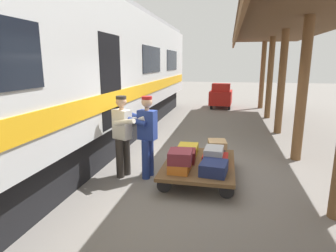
{
  "coord_description": "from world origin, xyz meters",
  "views": [
    {
      "loc": [
        -0.38,
        5.85,
        2.36
      ],
      "look_at": [
        0.72,
        0.57,
        1.15
      ],
      "focal_mm": 30.37,
      "sensor_mm": 36.0,
      "label": 1
    }
  ],
  "objects_px": {
    "suitcase_red_plastic": "(215,159)",
    "suitcase_yellow_case": "(188,149)",
    "luggage_cart": "(199,164)",
    "porter_in_overalls": "(147,134)",
    "suitcase_maroon_trunk": "(184,156)",
    "suitcase_tan_vintage": "(217,144)",
    "train_car": "(49,76)",
    "suitcase_gray_aluminum": "(214,151)",
    "suitcase_burgundy_valise": "(180,157)",
    "suitcase_orange_carryall": "(180,167)",
    "baggage_tug": "(221,96)",
    "suitcase_slate_roller": "(216,151)",
    "suitcase_navy_fabric": "(214,168)",
    "porter_by_door": "(123,134)"
  },
  "relations": [
    {
      "from": "train_car",
      "to": "luggage_cart",
      "type": "height_order",
      "value": "train_car"
    },
    {
      "from": "porter_in_overalls",
      "to": "suitcase_maroon_trunk",
      "type": "bearing_deg",
      "value": -168.73
    },
    {
      "from": "suitcase_red_plastic",
      "to": "suitcase_yellow_case",
      "type": "relative_size",
      "value": 0.88
    },
    {
      "from": "train_car",
      "to": "suitcase_red_plastic",
      "type": "distance_m",
      "value": 4.14
    },
    {
      "from": "suitcase_red_plastic",
      "to": "porter_by_door",
      "type": "height_order",
      "value": "porter_by_door"
    },
    {
      "from": "suitcase_slate_roller",
      "to": "suitcase_tan_vintage",
      "type": "bearing_deg",
      "value": 139.81
    },
    {
      "from": "train_car",
      "to": "baggage_tug",
      "type": "bearing_deg",
      "value": -111.33
    },
    {
      "from": "suitcase_navy_fabric",
      "to": "suitcase_orange_carryall",
      "type": "bearing_deg",
      "value": 0.0
    },
    {
      "from": "luggage_cart",
      "to": "suitcase_slate_roller",
      "type": "xyz_separation_m",
      "value": [
        -0.32,
        -0.56,
        0.14
      ]
    },
    {
      "from": "suitcase_maroon_trunk",
      "to": "suitcase_burgundy_valise",
      "type": "distance_m",
      "value": 0.58
    },
    {
      "from": "suitcase_maroon_trunk",
      "to": "porter_in_overalls",
      "type": "distance_m",
      "value": 0.9
    },
    {
      "from": "suitcase_maroon_trunk",
      "to": "suitcase_orange_carryall",
      "type": "relative_size",
      "value": 0.92
    },
    {
      "from": "suitcase_maroon_trunk",
      "to": "suitcase_yellow_case",
      "type": "distance_m",
      "value": 0.56
    },
    {
      "from": "baggage_tug",
      "to": "luggage_cart",
      "type": "bearing_deg",
      "value": 88.96
    },
    {
      "from": "luggage_cart",
      "to": "porter_in_overalls",
      "type": "relative_size",
      "value": 1.19
    },
    {
      "from": "suitcase_navy_fabric",
      "to": "porter_by_door",
      "type": "relative_size",
      "value": 0.31
    },
    {
      "from": "suitcase_tan_vintage",
      "to": "porter_by_door",
      "type": "relative_size",
      "value": 0.26
    },
    {
      "from": "porter_in_overalls",
      "to": "train_car",
      "type": "bearing_deg",
      "value": -10.06
    },
    {
      "from": "suitcase_orange_carryall",
      "to": "suitcase_navy_fabric",
      "type": "relative_size",
      "value": 0.94
    },
    {
      "from": "suitcase_navy_fabric",
      "to": "porter_in_overalls",
      "type": "relative_size",
      "value": 0.31
    },
    {
      "from": "suitcase_orange_carryall",
      "to": "baggage_tug",
      "type": "bearing_deg",
      "value": -92.78
    },
    {
      "from": "train_car",
      "to": "suitcase_maroon_trunk",
      "type": "relative_size",
      "value": 42.85
    },
    {
      "from": "suitcase_orange_carryall",
      "to": "porter_in_overalls",
      "type": "relative_size",
      "value": 0.29
    },
    {
      "from": "suitcase_tan_vintage",
      "to": "suitcase_navy_fabric",
      "type": "bearing_deg",
      "value": 89.29
    },
    {
      "from": "suitcase_tan_vintage",
      "to": "porter_in_overalls",
      "type": "relative_size",
      "value": 0.26
    },
    {
      "from": "suitcase_orange_carryall",
      "to": "suitcase_tan_vintage",
      "type": "distance_m",
      "value": 1.3
    },
    {
      "from": "suitcase_red_plastic",
      "to": "suitcase_burgundy_valise",
      "type": "xyz_separation_m",
      "value": [
        0.63,
        0.56,
        0.19
      ]
    },
    {
      "from": "suitcase_burgundy_valise",
      "to": "suitcase_tan_vintage",
      "type": "height_order",
      "value": "suitcase_burgundy_valise"
    },
    {
      "from": "suitcase_tan_vintage",
      "to": "porter_by_door",
      "type": "height_order",
      "value": "porter_by_door"
    },
    {
      "from": "suitcase_tan_vintage",
      "to": "suitcase_gray_aluminum",
      "type": "bearing_deg",
      "value": 85.73
    },
    {
      "from": "suitcase_maroon_trunk",
      "to": "suitcase_gray_aluminum",
      "type": "distance_m",
      "value": 0.63
    },
    {
      "from": "luggage_cart",
      "to": "suitcase_tan_vintage",
      "type": "xyz_separation_m",
      "value": [
        -0.33,
        -0.55,
        0.31
      ]
    },
    {
      "from": "suitcase_tan_vintage",
      "to": "suitcase_yellow_case",
      "type": "bearing_deg",
      "value": -1.02
    },
    {
      "from": "suitcase_maroon_trunk",
      "to": "suitcase_tan_vintage",
      "type": "distance_m",
      "value": 0.86
    },
    {
      "from": "suitcase_yellow_case",
      "to": "porter_by_door",
      "type": "height_order",
      "value": "porter_by_door"
    },
    {
      "from": "suitcase_maroon_trunk",
      "to": "porter_in_overalls",
      "type": "relative_size",
      "value": 0.27
    },
    {
      "from": "suitcase_tan_vintage",
      "to": "porter_by_door",
      "type": "bearing_deg",
      "value": 21.95
    },
    {
      "from": "porter_in_overalls",
      "to": "porter_by_door",
      "type": "bearing_deg",
      "value": 7.74
    },
    {
      "from": "suitcase_slate_roller",
      "to": "suitcase_yellow_case",
      "type": "relative_size",
      "value": 0.81
    },
    {
      "from": "suitcase_red_plastic",
      "to": "suitcase_orange_carryall",
      "type": "bearing_deg",
      "value": 41.18
    },
    {
      "from": "porter_in_overalls",
      "to": "suitcase_yellow_case",
      "type": "bearing_deg",
      "value": -136.97
    },
    {
      "from": "suitcase_tan_vintage",
      "to": "suitcase_gray_aluminum",
      "type": "xyz_separation_m",
      "value": [
        0.04,
        0.58,
        -0.0
      ]
    },
    {
      "from": "suitcase_red_plastic",
      "to": "suitcase_yellow_case",
      "type": "distance_m",
      "value": 0.85
    },
    {
      "from": "train_car",
      "to": "porter_in_overalls",
      "type": "xyz_separation_m",
      "value": [
        -2.4,
        0.43,
        -1.14
      ]
    },
    {
      "from": "suitcase_red_plastic",
      "to": "suitcase_yellow_case",
      "type": "xyz_separation_m",
      "value": [
        0.64,
        -0.56,
        -0.0
      ]
    },
    {
      "from": "suitcase_yellow_case",
      "to": "suitcase_tan_vintage",
      "type": "bearing_deg",
      "value": 178.98
    },
    {
      "from": "baggage_tug",
      "to": "porter_in_overalls",
      "type": "bearing_deg",
      "value": 82.68
    },
    {
      "from": "suitcase_navy_fabric",
      "to": "porter_in_overalls",
      "type": "distance_m",
      "value": 1.53
    },
    {
      "from": "porter_in_overalls",
      "to": "suitcase_tan_vintage",
      "type": "bearing_deg",
      "value": -153.69
    },
    {
      "from": "baggage_tug",
      "to": "train_car",
      "type": "bearing_deg",
      "value": 68.67
    }
  ]
}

